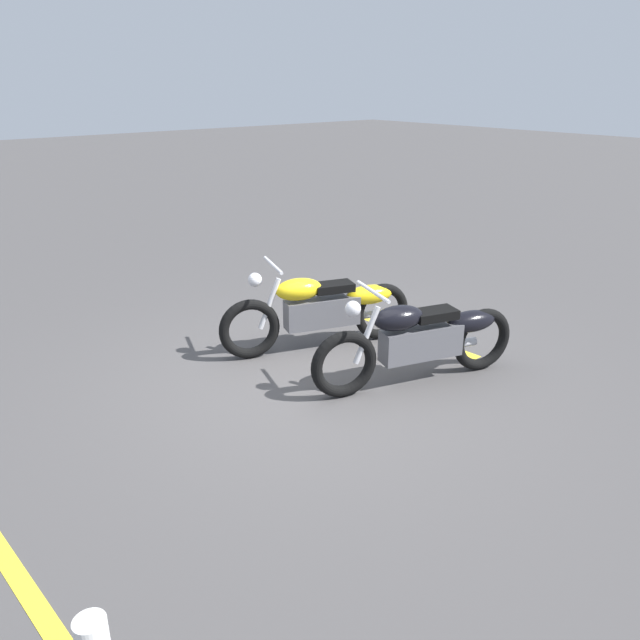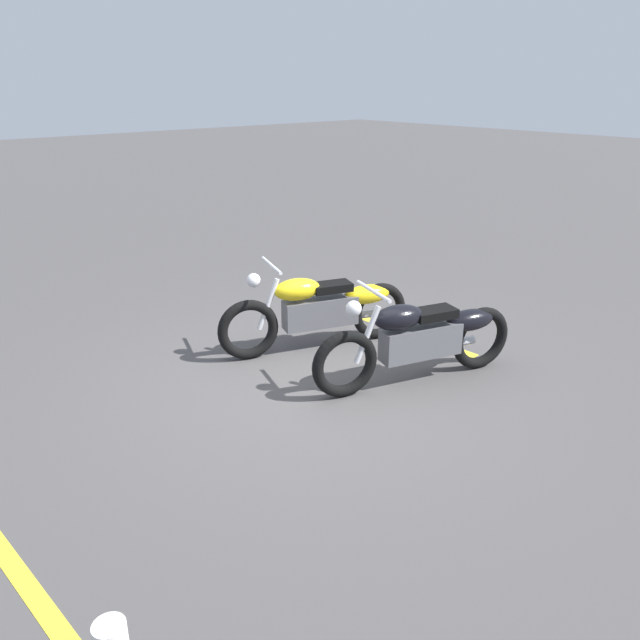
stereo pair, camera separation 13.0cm
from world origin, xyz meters
name	(u,v)px [view 2 (the right image)]	position (x,y,z in m)	size (l,w,h in m)	color
ground_plane	(317,381)	(0.00, 0.00, 0.00)	(60.00, 60.00, 0.00)	#474444
motorcycle_bright_foreground	(321,308)	(-0.60, -0.62, 0.46)	(2.14, 0.89, 1.04)	black
motorcycle_dark_foreground	(421,338)	(-0.80, 0.65, 0.46)	(2.16, 0.83, 1.04)	black
parking_stripe_near	(366,319)	(-1.60, -0.90, 0.00)	(3.20, 0.12, 0.01)	yellow
parking_stripe_mid	(16,570)	(3.09, 0.73, 0.00)	(3.20, 0.12, 0.01)	yellow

